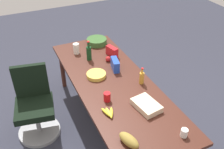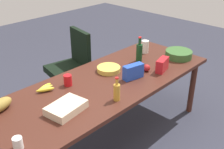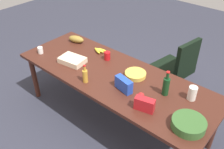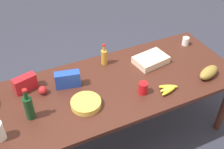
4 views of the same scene
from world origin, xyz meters
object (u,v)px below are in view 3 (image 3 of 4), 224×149
red_solo_cup (107,56)px  bread_loaf (76,39)px  wine_bottle (166,86)px  chip_bag_blue (124,84)px  apple_red (141,96)px  dressing_bottle (85,76)px  mayo_jar (192,93)px  chip_bowl (135,74)px  conference_table (113,79)px  salad_bowl (189,124)px  office_chair (174,74)px  sheet_cake (72,60)px  chip_bag_red (145,104)px  paper_cup (40,50)px  banana_bunch (99,50)px

red_solo_cup → bread_loaf: red_solo_cup is taller
wine_bottle → bread_loaf: wine_bottle is taller
chip_bag_blue → apple_red: 0.23m
wine_bottle → dressing_bottle: bearing=-153.8°
mayo_jar → bread_loaf: size_ratio=0.66×
bread_loaf → apple_red: size_ratio=3.16×
mayo_jar → chip_bowl: size_ratio=0.62×
conference_table → mayo_jar: bearing=11.7°
chip_bag_blue → bread_loaf: size_ratio=0.92×
bread_loaf → salad_bowl: (2.02, -0.47, -0.01)m
apple_red → chip_bag_blue: bearing=-179.6°
wine_bottle → office_chair: bearing=109.9°
office_chair → sheet_cake: size_ratio=3.01×
wine_bottle → mayo_jar: (0.25, 0.11, -0.03)m
chip_bag_blue → sheet_cake: size_ratio=0.69×
chip_bag_red → paper_cup: bearing=179.8°
red_solo_cup → dressing_bottle: size_ratio=0.49×
sheet_cake → salad_bowl: size_ratio=1.02×
red_solo_cup → chip_bowl: size_ratio=0.43×
red_solo_cup → chip_bag_red: bearing=-27.6°
conference_table → dressing_bottle: bearing=-115.0°
conference_table → salad_bowl: salad_bowl is taller
conference_table → banana_bunch: size_ratio=12.93×
apple_red → dressing_bottle: dressing_bottle is taller
office_chair → bread_loaf: bearing=-151.4°
mayo_jar → bread_loaf: (-1.86, 0.08, -0.03)m
red_solo_cup → salad_bowl: red_solo_cup is taller
chip_bag_blue → chip_bowl: 0.31m
chip_bag_red → chip_bowl: bearing=134.8°
chip_bag_blue → dressing_bottle: (-0.43, -0.17, 0.01)m
conference_table → wine_bottle: 0.69m
chip_bag_blue → banana_bunch: (-0.78, 0.44, -0.05)m
chip_bowl → chip_bag_blue: bearing=-79.4°
red_solo_cup → paper_cup: red_solo_cup is taller
office_chair → wine_bottle: wine_bottle is taller
mayo_jar → chip_bag_red: 0.54m
wine_bottle → chip_bowl: bearing=171.6°
wine_bottle → paper_cup: (-1.74, -0.34, -0.07)m
conference_table → salad_bowl: size_ratio=8.10×
office_chair → sheet_cake: 1.49m
chip_bag_blue → dressing_bottle: dressing_bottle is taller
bread_loaf → apple_red: 1.51m
apple_red → wine_bottle: bearing=56.1°
salad_bowl → red_solo_cup: bearing=163.2°
chip_bag_blue → apple_red: chip_bag_blue is taller
red_solo_cup → apple_red: 0.87m
paper_cup → mayo_jar: mayo_jar is taller
office_chair → sheet_cake: bearing=-129.3°
chip_bag_blue → salad_bowl: (0.79, -0.05, -0.03)m
bread_loaf → chip_bag_blue: bearing=-19.3°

